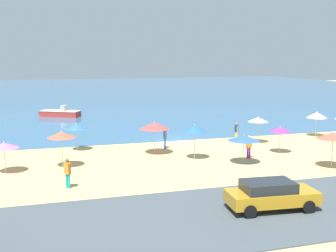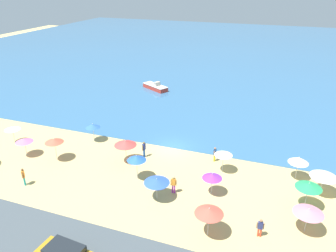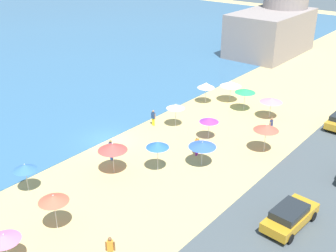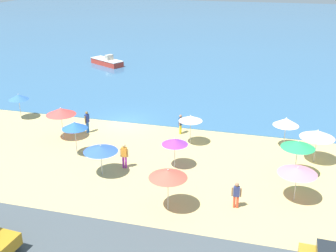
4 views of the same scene
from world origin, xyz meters
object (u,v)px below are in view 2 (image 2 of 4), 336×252
Objects in this scene: beach_umbrella_5 at (93,126)px; bather_3 at (23,176)px; beach_umbrella_2 at (324,174)px; beach_umbrella_3 at (157,181)px; beach_umbrella_9 at (224,153)px; bather_0 at (260,227)px; beach_umbrella_1 at (137,158)px; bather_2 at (174,184)px; beach_umbrella_6 at (24,140)px; beach_umbrella_13 at (209,211)px; beach_umbrella_10 at (309,211)px; beach_umbrella_11 at (12,128)px; beach_umbrella_8 at (212,176)px; skiff_nearshore at (155,87)px; beach_umbrella_7 at (125,143)px; beach_umbrella_0 at (54,141)px; bather_4 at (215,153)px; beach_umbrella_4 at (309,186)px; bather_1 at (144,148)px; beach_umbrella_14 at (299,160)px.

beach_umbrella_5 reaches higher than bather_3.
beach_umbrella_2 is 1.08× the size of beach_umbrella_3.
beach_umbrella_9 reaches higher than bather_0.
beach_umbrella_1 is 1.15× the size of beach_umbrella_5.
beach_umbrella_6 is at bearing 176.95° from bather_2.
beach_umbrella_3 reaches higher than bather_0.
beach_umbrella_13 is 6.00m from bather_2.
beach_umbrella_10 is at bearing -8.15° from beach_umbrella_1.
bather_2 is at bearing -7.93° from beach_umbrella_11.
beach_umbrella_1 reaches higher than beach_umbrella_8.
beach_umbrella_8 reaches higher than skiff_nearshore.
beach_umbrella_7 is at bearing 155.99° from bather_0.
beach_umbrella_0 reaches higher than bather_3.
beach_umbrella_8 reaches higher than bather_4.
beach_umbrella_7 reaches higher than beach_umbrella_4.
beach_umbrella_10 is 24.57m from bather_3.
beach_umbrella_13 is 11.14m from bather_4.
beach_umbrella_2 is 17.50m from bather_1.
beach_umbrella_6 is 0.40× the size of skiff_nearshore.
bather_4 is 24.97m from skiff_nearshore.
beach_umbrella_4 is 9.08m from beach_umbrella_13.
beach_umbrella_11 is at bearing -170.36° from bather_4.
beach_umbrella_8 is 1.36× the size of bather_0.
beach_umbrella_13 is at bearing -13.32° from beach_umbrella_6.
bather_4 is (-10.14, 2.45, -1.18)m from beach_umbrella_2.
beach_umbrella_0 is at bearing -163.26° from beach_umbrella_7.
beach_umbrella_10 is 1.06× the size of beach_umbrella_11.
beach_umbrella_11 is 9.71m from bather_3.
beach_umbrella_4 reaches higher than bather_4.
skiff_nearshore is at bearing 80.03° from beach_umbrella_6.
skiff_nearshore is (-7.54, 21.79, -0.54)m from bather_1.
beach_umbrella_11 reaches higher than bather_4.
beach_umbrella_13 is (-8.21, -8.44, 0.18)m from beach_umbrella_2.
beach_umbrella_13 is at bearing -44.79° from bather_1.
beach_umbrella_8 is (-9.14, -3.32, -0.20)m from beach_umbrella_2.
beach_umbrella_7 is at bearing 165.14° from beach_umbrella_10.
beach_umbrella_5 is at bearing 145.18° from beach_umbrella_3.
beach_umbrella_4 is 1.44× the size of bather_2.
beach_umbrella_0 reaches higher than skiff_nearshore.
beach_umbrella_3 is 30.41m from skiff_nearshore.
beach_umbrella_0 reaches higher than beach_umbrella_10.
beach_umbrella_0 is at bearing 168.48° from beach_umbrella_3.
beach_umbrella_2 reaches higher than bather_1.
beach_umbrella_10 is (28.18, -2.14, 0.09)m from beach_umbrella_6.
bather_2 reaches higher than skiff_nearshore.
bather_3 is at bearing -97.36° from beach_umbrella_5.
bather_3 is (-12.35, -2.30, -0.85)m from beach_umbrella_3.
bather_4 is at bearing 175.69° from beach_umbrella_14.
beach_umbrella_0 reaches higher than bather_0.
beach_umbrella_13 is (24.78, -7.01, 0.39)m from beach_umbrella_11.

